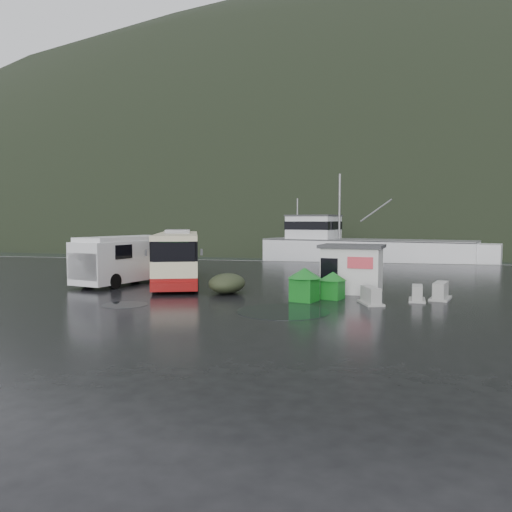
% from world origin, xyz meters
% --- Properties ---
extents(ground, '(160.00, 160.00, 0.00)m').
position_xyz_m(ground, '(0.00, 0.00, 0.00)').
color(ground, black).
rests_on(ground, ground).
extents(harbor_water, '(300.00, 180.00, 0.02)m').
position_xyz_m(harbor_water, '(0.00, 110.00, 0.00)').
color(harbor_water, black).
rests_on(harbor_water, ground).
extents(quay_edge, '(160.00, 0.60, 1.50)m').
position_xyz_m(quay_edge, '(0.00, 20.00, 0.00)').
color(quay_edge, '#999993').
rests_on(quay_edge, ground).
extents(headland, '(780.00, 540.00, 570.00)m').
position_xyz_m(headland, '(10.00, 250.00, 0.00)').
color(headland, black).
rests_on(headland, ground).
extents(coach_bus, '(6.37, 11.61, 3.19)m').
position_xyz_m(coach_bus, '(-3.85, 3.32, 0.00)').
color(coach_bus, beige).
rests_on(coach_bus, ground).
extents(white_van, '(3.99, 7.12, 2.83)m').
position_xyz_m(white_van, '(-6.55, 1.79, 0.00)').
color(white_van, silver).
rests_on(white_van, ground).
extents(waste_bin_left, '(1.42, 1.42, 1.56)m').
position_xyz_m(waste_bin_left, '(4.52, -2.42, 0.00)').
color(waste_bin_left, '#136B1B').
rests_on(waste_bin_left, ground).
extents(waste_bin_right, '(1.21, 1.21, 1.30)m').
position_xyz_m(waste_bin_right, '(5.76, -1.48, 0.00)').
color(waste_bin_right, '#136B1B').
rests_on(waste_bin_right, ground).
extents(dome_tent, '(1.90, 2.62, 1.01)m').
position_xyz_m(dome_tent, '(0.34, -0.66, 0.00)').
color(dome_tent, '#2C341F').
rests_on(dome_tent, ground).
extents(ticket_kiosk, '(3.50, 2.85, 2.49)m').
position_xyz_m(ticket_kiosk, '(6.60, 0.94, 0.00)').
color(ticket_kiosk, silver).
rests_on(ticket_kiosk, ground).
extents(jersey_barrier_a, '(0.86, 1.51, 0.72)m').
position_xyz_m(jersey_barrier_a, '(9.62, -1.30, 0.00)').
color(jersey_barrier_a, '#999993').
rests_on(jersey_barrier_a, ground).
extents(jersey_barrier_b, '(1.22, 1.72, 0.78)m').
position_xyz_m(jersey_barrier_b, '(7.51, -2.64, 0.00)').
color(jersey_barrier_b, '#999993').
rests_on(jersey_barrier_b, ground).
extents(jersey_barrier_c, '(1.26, 1.81, 0.82)m').
position_xyz_m(jersey_barrier_c, '(10.74, -0.59, 0.00)').
color(jersey_barrier_c, '#999993').
rests_on(jersey_barrier_c, ground).
extents(fishing_trawler, '(25.26, 12.29, 9.90)m').
position_xyz_m(fishing_trawler, '(7.49, 26.47, 0.00)').
color(fishing_trawler, silver).
rests_on(fishing_trawler, ground).
extents(puddles, '(12.15, 10.62, 0.01)m').
position_xyz_m(puddles, '(3.44, -3.50, 0.00)').
color(puddles, black).
rests_on(puddles, ground).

